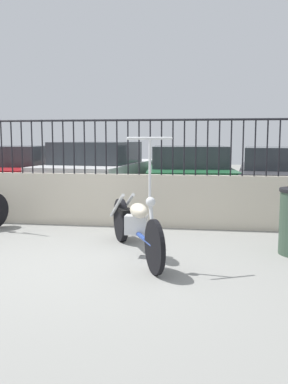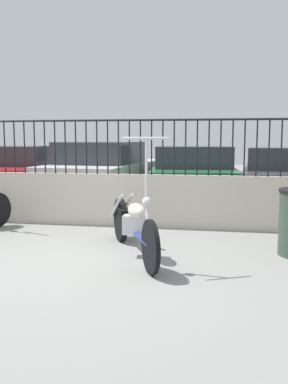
# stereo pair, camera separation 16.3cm
# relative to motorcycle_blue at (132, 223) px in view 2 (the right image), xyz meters

# --- Properties ---
(ground_plane) EXTENTS (40.00, 40.00, 0.00)m
(ground_plane) POSITION_rel_motorcycle_blue_xyz_m (-0.59, -0.62, -0.40)
(ground_plane) COLOR gray
(low_wall) EXTENTS (9.24, 0.18, 0.88)m
(low_wall) POSITION_rel_motorcycle_blue_xyz_m (-0.59, 1.72, 0.04)
(low_wall) COLOR beige
(low_wall) RESTS_ON ground_plane
(fence_railing) EXTENTS (9.24, 0.04, 0.92)m
(fence_railing) POSITION_rel_motorcycle_blue_xyz_m (-0.59, 1.72, 1.08)
(fence_railing) COLOR black
(fence_railing) RESTS_ON low_wall
(motorcycle_blue) EXTENTS (1.09, 2.11, 1.51)m
(motorcycle_blue) POSITION_rel_motorcycle_blue_xyz_m (0.00, 0.00, 0.00)
(motorcycle_blue) COLOR black
(motorcycle_blue) RESTS_ON ground_plane
(car_red) EXTENTS (1.86, 4.34, 1.31)m
(car_red) POSITION_rel_motorcycle_blue_xyz_m (-3.60, 4.42, 0.27)
(car_red) COLOR black
(car_red) RESTS_ON ground_plane
(car_white) EXTENTS (2.17, 4.16, 1.41)m
(car_white) POSITION_rel_motorcycle_blue_xyz_m (-1.59, 4.35, 0.30)
(car_white) COLOR black
(car_white) RESTS_ON ground_plane
(car_green) EXTENTS (2.10, 4.17, 1.32)m
(car_green) POSITION_rel_motorcycle_blue_xyz_m (0.49, 4.23, 0.27)
(car_green) COLOR black
(car_green) RESTS_ON ground_plane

